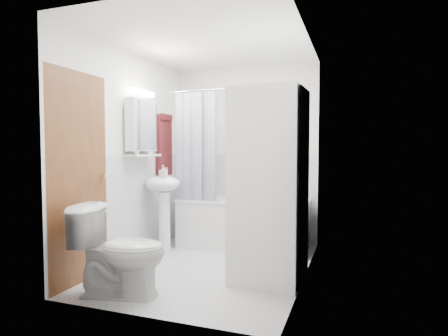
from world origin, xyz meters
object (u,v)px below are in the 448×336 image
(bathtub, at_px, (244,220))
(washer_dryer, at_px, (269,185))
(toilet, at_px, (120,251))
(sink, at_px, (163,196))

(bathtub, xyz_separation_m, washer_dryer, (0.57, -1.11, 0.58))
(washer_dryer, relative_size, toilet, 2.32)
(sink, relative_size, washer_dryer, 0.56)
(washer_dryer, bearing_deg, bathtub, 119.99)
(sink, height_order, washer_dryer, washer_dryer)
(sink, relative_size, toilet, 1.31)
(washer_dryer, bearing_deg, sink, 163.03)
(bathtub, bearing_deg, washer_dryer, -62.70)
(bathtub, xyz_separation_m, sink, (-0.86, -0.59, 0.36))
(washer_dryer, distance_m, toilet, 1.49)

